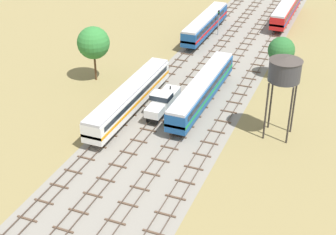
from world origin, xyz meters
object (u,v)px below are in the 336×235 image
object	(u,v)px
passenger_coach_centre_left_mid	(202,89)
water_tower	(285,70)
shunter_loco_left_near	(163,101)
diesel_railcar_centre_far	(286,9)
passenger_coach_far_left_nearest	(130,97)
diesel_railcar_far_left_midfar	(205,23)
signal_post_nearest	(219,19)

from	to	relation	value
passenger_coach_centre_left_mid	water_tower	bearing A→B (deg)	-20.17
shunter_loco_left_near	diesel_railcar_centre_far	bearing A→B (deg)	79.66
passenger_coach_centre_left_mid	shunter_loco_left_near	bearing A→B (deg)	-133.06
shunter_loco_left_near	water_tower	world-z (taller)	water_tower
passenger_coach_centre_left_mid	diesel_railcar_centre_far	world-z (taller)	same
passenger_coach_far_left_nearest	shunter_loco_left_near	size ratio (longest dim) A/B	2.60
diesel_railcar_centre_far	diesel_railcar_far_left_midfar	bearing A→B (deg)	-130.63
shunter_loco_left_near	signal_post_nearest	bearing A→B (deg)	93.65
passenger_coach_centre_left_mid	diesel_railcar_far_left_midfar	xyz separation A→B (m)	(-8.61, 27.52, -0.02)
signal_post_nearest	passenger_coach_far_left_nearest	bearing A→B (deg)	-93.48
diesel_railcar_far_left_midfar	shunter_loco_left_near	bearing A→B (deg)	-82.37
passenger_coach_far_left_nearest	passenger_coach_centre_left_mid	distance (m)	10.64
passenger_coach_centre_left_mid	diesel_railcar_centre_far	distance (m)	42.79
diesel_railcar_centre_far	signal_post_nearest	bearing A→B (deg)	-128.71
passenger_coach_centre_left_mid	water_tower	xyz separation A→B (m)	(11.95, -4.39, 6.75)
passenger_coach_far_left_nearest	water_tower	bearing A→B (deg)	5.15
shunter_loco_left_near	passenger_coach_centre_left_mid	size ratio (longest dim) A/B	0.38
diesel_railcar_centre_far	water_tower	world-z (taller)	water_tower
shunter_loco_left_near	water_tower	xyz separation A→B (m)	(16.26, 0.22, 7.36)
water_tower	passenger_coach_centre_left_mid	bearing A→B (deg)	159.83
diesel_railcar_far_left_midfar	water_tower	bearing A→B (deg)	-57.20
diesel_railcar_centre_far	water_tower	size ratio (longest dim) A/B	1.84
shunter_loco_left_near	water_tower	size ratio (longest dim) A/B	0.76
passenger_coach_far_left_nearest	water_tower	world-z (taller)	water_tower
passenger_coach_centre_left_mid	diesel_railcar_far_left_midfar	size ratio (longest dim) A/B	1.07
diesel_railcar_far_left_midfar	diesel_railcar_centre_far	size ratio (longest dim) A/B	1.00
passenger_coach_centre_left_mid	diesel_railcar_centre_far	size ratio (longest dim) A/B	1.07
shunter_loco_left_near	diesel_railcar_centre_far	distance (m)	47.97
shunter_loco_left_near	diesel_railcar_centre_far	world-z (taller)	diesel_railcar_centre_far
passenger_coach_centre_left_mid	signal_post_nearest	xyz separation A→B (m)	(-6.46, 29.14, 0.64)
passenger_coach_centre_left_mid	passenger_coach_far_left_nearest	bearing A→B (deg)	-144.06
passenger_coach_far_left_nearest	signal_post_nearest	xyz separation A→B (m)	(2.15, 35.39, 0.64)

